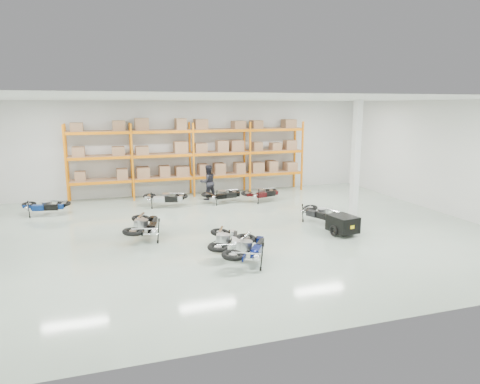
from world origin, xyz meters
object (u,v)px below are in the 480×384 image
object	(u,v)px
trailer	(343,224)
moto_silver_left	(226,237)
person_back	(208,182)
moto_back_a	(45,203)
moto_blue_centre	(248,244)
moto_touring_right	(320,210)
moto_black_far_left	(144,222)
moto_back_c	(222,192)
moto_back_b	(165,195)
moto_back_d	(262,191)

from	to	relation	value
trailer	moto_silver_left	bearing A→B (deg)	178.62
person_back	moto_back_a	bearing A→B (deg)	-4.74
moto_blue_centre	trailer	distance (m)	4.14
moto_touring_right	moto_back_a	bearing A→B (deg)	137.31
moto_black_far_left	moto_back_a	bearing A→B (deg)	-37.18
moto_touring_right	moto_back_a	size ratio (longest dim) A/B	1.01
moto_blue_centre	person_back	xyz separation A→B (m)	(0.83, 8.26, 0.26)
moto_black_far_left	moto_touring_right	size ratio (longest dim) A/B	1.16
moto_touring_right	moto_black_far_left	bearing A→B (deg)	160.87
moto_back_c	trailer	bearing A→B (deg)	-162.78
moto_black_far_left	person_back	bearing A→B (deg)	-109.16
moto_back_b	trailer	bearing A→B (deg)	-120.42
trailer	moto_touring_right	bearing A→B (deg)	80.35
moto_back_d	trailer	bearing A→B (deg)	175.81
moto_silver_left	moto_black_far_left	bearing A→B (deg)	-28.52
moto_touring_right	moto_back_c	world-z (taller)	moto_touring_right
moto_back_a	moto_back_d	distance (m)	9.07
moto_back_b	moto_back_d	size ratio (longest dim) A/B	1.05
moto_back_c	moto_back_d	xyz separation A→B (m)	(1.77, -0.25, 0.00)
moto_black_far_left	moto_blue_centre	bearing A→B (deg)	143.18
moto_black_far_left	trailer	bearing A→B (deg)	179.80
moto_back_a	moto_silver_left	bearing A→B (deg)	-127.17
moto_back_c	person_back	distance (m)	1.05
moto_blue_centre	moto_back_a	distance (m)	9.53
moto_back_c	moto_back_a	bearing A→B (deg)	83.45
moto_back_b	person_back	size ratio (longest dim) A/B	1.03
moto_silver_left	moto_back_b	size ratio (longest dim) A/B	1.04
moto_touring_right	moto_back_d	size ratio (longest dim) A/B	1.02
moto_back_a	moto_black_far_left	bearing A→B (deg)	-129.05
moto_black_far_left	moto_back_c	bearing A→B (deg)	-117.82
moto_touring_right	moto_back_c	distance (m)	5.00
moto_blue_centre	person_back	world-z (taller)	person_back
person_back	trailer	bearing A→B (deg)	102.05
moto_black_far_left	moto_back_c	distance (m)	5.74
moto_back_d	person_back	world-z (taller)	person_back
moto_black_far_left	moto_back_b	xyz separation A→B (m)	(1.24, 4.33, -0.07)
moto_back_b	moto_back_c	distance (m)	2.57
moto_back_b	moto_back_a	bearing A→B (deg)	108.91
person_back	moto_back_c	bearing A→B (deg)	104.86
moto_back_a	moto_blue_centre	bearing A→B (deg)	-128.90
moto_back_b	person_back	xyz separation A→B (m)	(2.12, 0.85, 0.30)
moto_blue_centre	moto_black_far_left	world-z (taller)	moto_black_far_left
trailer	moto_back_a	bearing A→B (deg)	139.54
trailer	person_back	world-z (taller)	person_back
moto_black_far_left	moto_back_a	size ratio (longest dim) A/B	1.17
trailer	moto_back_b	distance (m)	7.85
moto_back_a	moto_back_c	distance (m)	7.30
moto_silver_left	moto_black_far_left	size ratio (longest dim) A/B	0.92
moto_back_d	moto_black_far_left	bearing A→B (deg)	113.52
moto_blue_centre	moto_back_a	size ratio (longest dim) A/B	1.12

